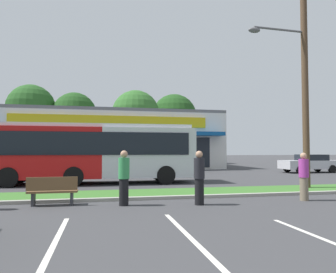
{
  "coord_description": "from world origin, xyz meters",
  "views": [
    {
      "loc": [
        -2.77,
        1.13,
        1.81
      ],
      "look_at": [
        0.83,
        18.1,
        2.59
      ],
      "focal_mm": 33.83,
      "sensor_mm": 36.0,
      "label": 1
    }
  ],
  "objects_px": {
    "car_3": "(310,163)",
    "pedestrian_by_pole": "(124,178)",
    "utility_pole": "(302,72)",
    "city_bus": "(92,152)",
    "pedestrian_mid": "(199,178)",
    "pedestrian_far": "(304,176)",
    "bus_stop_bench": "(53,190)",
    "car_0": "(150,164)"
  },
  "relations": [
    {
      "from": "pedestrian_mid",
      "to": "pedestrian_by_pole",
      "type": "bearing_deg",
      "value": -179.09
    },
    {
      "from": "city_bus",
      "to": "car_0",
      "type": "bearing_deg",
      "value": 57.45
    },
    {
      "from": "city_bus",
      "to": "pedestrian_by_pole",
      "type": "height_order",
      "value": "city_bus"
    },
    {
      "from": "car_3",
      "to": "pedestrian_by_pole",
      "type": "bearing_deg",
      "value": 37.98
    },
    {
      "from": "bus_stop_bench",
      "to": "car_3",
      "type": "bearing_deg",
      "value": -146.65
    },
    {
      "from": "pedestrian_mid",
      "to": "car_3",
      "type": "bearing_deg",
      "value": 53.41
    },
    {
      "from": "utility_pole",
      "to": "city_bus",
      "type": "relative_size",
      "value": 0.91
    },
    {
      "from": "car_3",
      "to": "pedestrian_by_pole",
      "type": "distance_m",
      "value": 20.55
    },
    {
      "from": "utility_pole",
      "to": "pedestrian_far",
      "type": "relative_size",
      "value": 5.91
    },
    {
      "from": "pedestrian_by_pole",
      "to": "pedestrian_mid",
      "type": "distance_m",
      "value": 2.52
    },
    {
      "from": "pedestrian_mid",
      "to": "car_0",
      "type": "bearing_deg",
      "value": 97.87
    },
    {
      "from": "utility_pole",
      "to": "pedestrian_mid",
      "type": "bearing_deg",
      "value": -154.95
    },
    {
      "from": "car_3",
      "to": "car_0",
      "type": "bearing_deg",
      "value": -4.68
    },
    {
      "from": "utility_pole",
      "to": "car_3",
      "type": "xyz_separation_m",
      "value": [
        7.78,
        10.27,
        -4.71
      ]
    },
    {
      "from": "city_bus",
      "to": "bus_stop_bench",
      "type": "distance_m",
      "value": 7.07
    },
    {
      "from": "bus_stop_bench",
      "to": "car_3",
      "type": "height_order",
      "value": "car_3"
    },
    {
      "from": "bus_stop_bench",
      "to": "car_3",
      "type": "relative_size",
      "value": 0.34
    },
    {
      "from": "utility_pole",
      "to": "car_0",
      "type": "bearing_deg",
      "value": 115.61
    },
    {
      "from": "bus_stop_bench",
      "to": "pedestrian_by_pole",
      "type": "xyz_separation_m",
      "value": [
        2.31,
        -0.47,
        0.41
      ]
    },
    {
      "from": "city_bus",
      "to": "pedestrian_far",
      "type": "bearing_deg",
      "value": -43.91
    },
    {
      "from": "car_3",
      "to": "pedestrian_by_pole",
      "type": "relative_size",
      "value": 2.59
    },
    {
      "from": "city_bus",
      "to": "pedestrian_mid",
      "type": "relative_size",
      "value": 6.28
    },
    {
      "from": "car_0",
      "to": "pedestrian_far",
      "type": "bearing_deg",
      "value": -75.93
    },
    {
      "from": "city_bus",
      "to": "pedestrian_far",
      "type": "height_order",
      "value": "city_bus"
    },
    {
      "from": "city_bus",
      "to": "pedestrian_mid",
      "type": "bearing_deg",
      "value": -63.49
    },
    {
      "from": "utility_pole",
      "to": "pedestrian_by_pole",
      "type": "height_order",
      "value": "utility_pole"
    },
    {
      "from": "car_0",
      "to": "car_3",
      "type": "distance_m",
      "value": 13.26
    },
    {
      "from": "bus_stop_bench",
      "to": "pedestrian_by_pole",
      "type": "bearing_deg",
      "value": 168.51
    },
    {
      "from": "city_bus",
      "to": "pedestrian_far",
      "type": "distance_m",
      "value": 10.92
    },
    {
      "from": "utility_pole",
      "to": "pedestrian_by_pole",
      "type": "distance_m",
      "value": 9.87
    },
    {
      "from": "bus_stop_bench",
      "to": "pedestrian_by_pole",
      "type": "distance_m",
      "value": 2.39
    },
    {
      "from": "city_bus",
      "to": "pedestrian_far",
      "type": "xyz_separation_m",
      "value": [
        7.73,
        -7.66,
        -0.89
      ]
    },
    {
      "from": "bus_stop_bench",
      "to": "pedestrian_far",
      "type": "relative_size",
      "value": 0.92
    },
    {
      "from": "pedestrian_far",
      "to": "pedestrian_by_pole",
      "type": "bearing_deg",
      "value": 27.0
    },
    {
      "from": "car_0",
      "to": "car_3",
      "type": "relative_size",
      "value": 0.98
    },
    {
      "from": "pedestrian_far",
      "to": "utility_pole",
      "type": "bearing_deg",
      "value": -95.69
    },
    {
      "from": "utility_pole",
      "to": "pedestrian_far",
      "type": "distance_m",
      "value": 5.67
    },
    {
      "from": "city_bus",
      "to": "car_3",
      "type": "height_order",
      "value": "city_bus"
    },
    {
      "from": "pedestrian_by_pole",
      "to": "pedestrian_mid",
      "type": "bearing_deg",
      "value": 90.93
    },
    {
      "from": "utility_pole",
      "to": "car_3",
      "type": "relative_size",
      "value": 2.18
    },
    {
      "from": "car_0",
      "to": "utility_pole",
      "type": "bearing_deg",
      "value": -64.39
    },
    {
      "from": "bus_stop_bench",
      "to": "car_0",
      "type": "xyz_separation_m",
      "value": [
        5.28,
        13.26,
        0.27
      ]
    }
  ]
}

